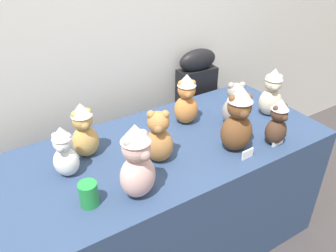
{
  "coord_description": "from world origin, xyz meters",
  "views": [
    {
      "loc": [
        -0.78,
        -1.01,
        1.81
      ],
      "look_at": [
        0.0,
        0.25,
        0.89
      ],
      "focal_mm": 36.72,
      "sensor_mm": 36.0,
      "label": 1
    }
  ],
  "objects_px": {
    "display_table": "(168,199)",
    "teddy_bear_snow": "(64,152)",
    "teddy_bear_honey": "(84,131)",
    "party_cup_green": "(89,194)",
    "teddy_bear_blush": "(137,162)",
    "teddy_bear_cream": "(272,93)",
    "teddy_bear_ginger": "(186,100)",
    "teddy_bear_caramel": "(159,138)",
    "teddy_bear_ash": "(235,105)",
    "instrument_case": "(195,115)",
    "teddy_bear_cocoa": "(277,122)",
    "teddy_bear_chestnut": "(238,120)"
  },
  "relations": [
    {
      "from": "display_table",
      "to": "teddy_bear_snow",
      "type": "xyz_separation_m",
      "value": [
        -0.52,
        0.05,
        0.51
      ]
    },
    {
      "from": "teddy_bear_honey",
      "to": "party_cup_green",
      "type": "distance_m",
      "value": 0.37
    },
    {
      "from": "teddy_bear_blush",
      "to": "display_table",
      "type": "bearing_deg",
      "value": 25.97
    },
    {
      "from": "display_table",
      "to": "teddy_bear_snow",
      "type": "bearing_deg",
      "value": 174.83
    },
    {
      "from": "teddy_bear_cream",
      "to": "teddy_bear_ginger",
      "type": "xyz_separation_m",
      "value": [
        -0.48,
        0.19,
        0.0
      ]
    },
    {
      "from": "teddy_bear_honey",
      "to": "teddy_bear_caramel",
      "type": "xyz_separation_m",
      "value": [
        0.28,
        -0.23,
        -0.01
      ]
    },
    {
      "from": "display_table",
      "to": "teddy_bear_ash",
      "type": "xyz_separation_m",
      "value": [
        0.43,
        -0.01,
        0.51
      ]
    },
    {
      "from": "display_table",
      "to": "instrument_case",
      "type": "relative_size",
      "value": 1.69
    },
    {
      "from": "teddy_bear_ash",
      "to": "teddy_bear_honey",
      "type": "bearing_deg",
      "value": -165.88
    },
    {
      "from": "display_table",
      "to": "instrument_case",
      "type": "height_order",
      "value": "instrument_case"
    },
    {
      "from": "teddy_bear_ginger",
      "to": "party_cup_green",
      "type": "height_order",
      "value": "teddy_bear_ginger"
    },
    {
      "from": "teddy_bear_blush",
      "to": "teddy_bear_caramel",
      "type": "height_order",
      "value": "teddy_bear_blush"
    },
    {
      "from": "party_cup_green",
      "to": "teddy_bear_ginger",
      "type": "bearing_deg",
      "value": 25.11
    },
    {
      "from": "instrument_case",
      "to": "teddy_bear_ginger",
      "type": "height_order",
      "value": "teddy_bear_ginger"
    },
    {
      "from": "teddy_bear_blush",
      "to": "teddy_bear_ginger",
      "type": "bearing_deg",
      "value": 24.15
    },
    {
      "from": "teddy_bear_blush",
      "to": "teddy_bear_cream",
      "type": "bearing_deg",
      "value": -1.43
    },
    {
      "from": "instrument_case",
      "to": "teddy_bear_ginger",
      "type": "bearing_deg",
      "value": -130.66
    },
    {
      "from": "display_table",
      "to": "teddy_bear_cream",
      "type": "relative_size",
      "value": 5.92
    },
    {
      "from": "teddy_bear_cocoa",
      "to": "party_cup_green",
      "type": "relative_size",
      "value": 2.38
    },
    {
      "from": "teddy_bear_cream",
      "to": "teddy_bear_cocoa",
      "type": "xyz_separation_m",
      "value": [
        -0.2,
        -0.24,
        -0.02
      ]
    },
    {
      "from": "teddy_bear_cream",
      "to": "teddy_bear_chestnut",
      "type": "distance_m",
      "value": 0.45
    },
    {
      "from": "instrument_case",
      "to": "teddy_bear_caramel",
      "type": "relative_size",
      "value": 3.71
    },
    {
      "from": "teddy_bear_snow",
      "to": "teddy_bear_cocoa",
      "type": "relative_size",
      "value": 0.99
    },
    {
      "from": "teddy_bear_honey",
      "to": "teddy_bear_snow",
      "type": "distance_m",
      "value": 0.16
    },
    {
      "from": "teddy_bear_snow",
      "to": "teddy_bear_caramel",
      "type": "height_order",
      "value": "teddy_bear_caramel"
    },
    {
      "from": "teddy_bear_ash",
      "to": "party_cup_green",
      "type": "xyz_separation_m",
      "value": [
        -0.94,
        -0.18,
        -0.07
      ]
    },
    {
      "from": "teddy_bear_honey",
      "to": "teddy_bear_caramel",
      "type": "height_order",
      "value": "teddy_bear_honey"
    },
    {
      "from": "teddy_bear_honey",
      "to": "teddy_bear_cocoa",
      "type": "distance_m",
      "value": 0.98
    },
    {
      "from": "teddy_bear_cocoa",
      "to": "teddy_bear_cream",
      "type": "bearing_deg",
      "value": 53.28
    },
    {
      "from": "teddy_bear_snow",
      "to": "teddy_bear_cream",
      "type": "relative_size",
      "value": 0.88
    },
    {
      "from": "display_table",
      "to": "teddy_bear_cream",
      "type": "distance_m",
      "value": 0.87
    },
    {
      "from": "display_table",
      "to": "teddy_bear_ash",
      "type": "height_order",
      "value": "teddy_bear_ash"
    },
    {
      "from": "teddy_bear_cream",
      "to": "teddy_bear_cocoa",
      "type": "height_order",
      "value": "teddy_bear_cream"
    },
    {
      "from": "teddy_bear_cream",
      "to": "teddy_bear_ash",
      "type": "distance_m",
      "value": 0.26
    },
    {
      "from": "teddy_bear_cream",
      "to": "teddy_bear_ginger",
      "type": "height_order",
      "value": "teddy_bear_ginger"
    },
    {
      "from": "teddy_bear_ginger",
      "to": "teddy_bear_cocoa",
      "type": "xyz_separation_m",
      "value": [
        0.28,
        -0.42,
        -0.02
      ]
    },
    {
      "from": "instrument_case",
      "to": "teddy_bear_cocoa",
      "type": "xyz_separation_m",
      "value": [
        -0.07,
        -0.8,
        0.37
      ]
    },
    {
      "from": "instrument_case",
      "to": "teddy_bear_snow",
      "type": "xyz_separation_m",
      "value": [
        -1.08,
        -0.47,
        0.37
      ]
    },
    {
      "from": "teddy_bear_snow",
      "to": "teddy_bear_chestnut",
      "type": "height_order",
      "value": "teddy_bear_chestnut"
    },
    {
      "from": "display_table",
      "to": "teddy_bear_cocoa",
      "type": "distance_m",
      "value": 0.76
    },
    {
      "from": "party_cup_green",
      "to": "teddy_bear_ash",
      "type": "bearing_deg",
      "value": 10.69
    },
    {
      "from": "teddy_bear_cocoa",
      "to": "teddy_bear_caramel",
      "type": "relative_size",
      "value": 0.94
    },
    {
      "from": "display_table",
      "to": "teddy_bear_cream",
      "type": "xyz_separation_m",
      "value": [
        0.69,
        -0.04,
        0.53
      ]
    },
    {
      "from": "teddy_bear_honey",
      "to": "teddy_bear_blush",
      "type": "distance_m",
      "value": 0.4
    },
    {
      "from": "teddy_bear_chestnut",
      "to": "teddy_bear_caramel",
      "type": "height_order",
      "value": "teddy_bear_chestnut"
    },
    {
      "from": "teddy_bear_chestnut",
      "to": "party_cup_green",
      "type": "xyz_separation_m",
      "value": [
        -0.78,
        0.02,
        -0.12
      ]
    },
    {
      "from": "teddy_bear_caramel",
      "to": "teddy_bear_ginger",
      "type": "bearing_deg",
      "value": 65.3
    },
    {
      "from": "teddy_bear_blush",
      "to": "teddy_bear_cocoa",
      "type": "distance_m",
      "value": 0.79
    },
    {
      "from": "teddy_bear_ash",
      "to": "teddy_bear_cream",
      "type": "bearing_deg",
      "value": 19.17
    },
    {
      "from": "display_table",
      "to": "party_cup_green",
      "type": "bearing_deg",
      "value": -159.3
    }
  ]
}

